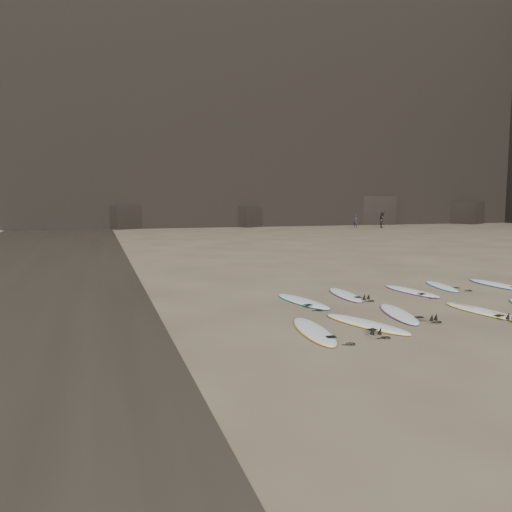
{
  "coord_description": "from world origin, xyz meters",
  "views": [
    {
      "loc": [
        -8.47,
        -11.08,
        3.04
      ],
      "look_at": [
        -4.29,
        2.06,
        1.5
      ],
      "focal_mm": 35.0,
      "sensor_mm": 36.0,
      "label": 1
    }
  ],
  "objects_px": {
    "surfboard_1": "(366,323)",
    "surfboard_3": "(482,311)",
    "surfboard_7": "(411,291)",
    "surfboard_9": "(497,285)",
    "surfboard_0": "(314,331)",
    "person_a": "(356,221)",
    "surfboard_2": "(399,313)",
    "surfboard_6": "(345,294)",
    "surfboard_5": "(303,301)",
    "person_b": "(383,220)",
    "surfboard_8": "(442,286)"
  },
  "relations": [
    {
      "from": "surfboard_2",
      "to": "surfboard_1",
      "type": "bearing_deg",
      "value": -139.0
    },
    {
      "from": "surfboard_6",
      "to": "person_a",
      "type": "bearing_deg",
      "value": 67.09
    },
    {
      "from": "surfboard_5",
      "to": "surfboard_7",
      "type": "height_order",
      "value": "surfboard_5"
    },
    {
      "from": "surfboard_3",
      "to": "person_a",
      "type": "distance_m",
      "value": 42.21
    },
    {
      "from": "surfboard_3",
      "to": "surfboard_1",
      "type": "bearing_deg",
      "value": 176.86
    },
    {
      "from": "surfboard_0",
      "to": "person_a",
      "type": "xyz_separation_m",
      "value": [
        22.58,
        38.98,
        0.72
      ]
    },
    {
      "from": "surfboard_0",
      "to": "person_b",
      "type": "bearing_deg",
      "value": 63.08
    },
    {
      "from": "surfboard_9",
      "to": "person_a",
      "type": "height_order",
      "value": "person_a"
    },
    {
      "from": "surfboard_6",
      "to": "person_b",
      "type": "relative_size",
      "value": 1.36
    },
    {
      "from": "person_a",
      "to": "surfboard_1",
      "type": "bearing_deg",
      "value": -57.88
    },
    {
      "from": "surfboard_1",
      "to": "surfboard_2",
      "type": "distance_m",
      "value": 1.55
    },
    {
      "from": "surfboard_6",
      "to": "surfboard_5",
      "type": "bearing_deg",
      "value": -155.03
    },
    {
      "from": "surfboard_3",
      "to": "surfboard_6",
      "type": "height_order",
      "value": "surfboard_3"
    },
    {
      "from": "surfboard_6",
      "to": "surfboard_3",
      "type": "bearing_deg",
      "value": -47.21
    },
    {
      "from": "surfboard_2",
      "to": "surfboard_5",
      "type": "xyz_separation_m",
      "value": [
        -1.79,
        2.29,
        0.0
      ]
    },
    {
      "from": "surfboard_0",
      "to": "surfboard_7",
      "type": "height_order",
      "value": "surfboard_0"
    },
    {
      "from": "surfboard_7",
      "to": "person_a",
      "type": "height_order",
      "value": "person_a"
    },
    {
      "from": "surfboard_0",
      "to": "surfboard_8",
      "type": "relative_size",
      "value": 1.16
    },
    {
      "from": "surfboard_5",
      "to": "surfboard_7",
      "type": "bearing_deg",
      "value": -4.46
    },
    {
      "from": "surfboard_3",
      "to": "surfboard_7",
      "type": "relative_size",
      "value": 1.0
    },
    {
      "from": "surfboard_5",
      "to": "surfboard_8",
      "type": "xyz_separation_m",
      "value": [
        5.71,
        0.98,
        -0.01
      ]
    },
    {
      "from": "surfboard_6",
      "to": "surfboard_8",
      "type": "relative_size",
      "value": 1.09
    },
    {
      "from": "surfboard_5",
      "to": "person_b",
      "type": "distance_m",
      "value": 43.14
    },
    {
      "from": "surfboard_1",
      "to": "surfboard_6",
      "type": "xyz_separation_m",
      "value": [
        1.31,
        3.57,
        -0.0
      ]
    },
    {
      "from": "surfboard_2",
      "to": "surfboard_6",
      "type": "bearing_deg",
      "value": 105.63
    },
    {
      "from": "surfboard_8",
      "to": "surfboard_9",
      "type": "xyz_separation_m",
      "value": [
        2.07,
        -0.39,
        0.01
      ]
    },
    {
      "from": "surfboard_2",
      "to": "surfboard_7",
      "type": "height_order",
      "value": "surfboard_7"
    },
    {
      "from": "surfboard_1",
      "to": "surfboard_2",
      "type": "bearing_deg",
      "value": 7.59
    },
    {
      "from": "surfboard_5",
      "to": "surfboard_7",
      "type": "xyz_separation_m",
      "value": [
        4.1,
        0.46,
        -0.0
      ]
    },
    {
      "from": "surfboard_0",
      "to": "surfboard_9",
      "type": "bearing_deg",
      "value": 30.09
    },
    {
      "from": "surfboard_9",
      "to": "surfboard_1",
      "type": "bearing_deg",
      "value": -154.5
    },
    {
      "from": "surfboard_2",
      "to": "surfboard_9",
      "type": "bearing_deg",
      "value": 39.77
    },
    {
      "from": "surfboard_0",
      "to": "person_b",
      "type": "distance_m",
      "value": 46.43
    },
    {
      "from": "surfboard_7",
      "to": "person_b",
      "type": "distance_m",
      "value": 40.54
    },
    {
      "from": "surfboard_8",
      "to": "surfboard_1",
      "type": "bearing_deg",
      "value": -130.65
    },
    {
      "from": "surfboard_2",
      "to": "person_a",
      "type": "bearing_deg",
      "value": 76.7
    },
    {
      "from": "surfboard_1",
      "to": "surfboard_5",
      "type": "xyz_separation_m",
      "value": [
        -0.41,
        3.0,
        0.0
      ]
    },
    {
      "from": "surfboard_2",
      "to": "surfboard_0",
      "type": "bearing_deg",
      "value": -147.92
    },
    {
      "from": "surfboard_2",
      "to": "surfboard_8",
      "type": "distance_m",
      "value": 5.11
    },
    {
      "from": "surfboard_2",
      "to": "surfboard_7",
      "type": "bearing_deg",
      "value": 64.06
    },
    {
      "from": "surfboard_7",
      "to": "surfboard_9",
      "type": "height_order",
      "value": "surfboard_9"
    },
    {
      "from": "surfboard_6",
      "to": "surfboard_7",
      "type": "bearing_deg",
      "value": 3.64
    },
    {
      "from": "surfboard_6",
      "to": "surfboard_7",
      "type": "height_order",
      "value": "surfboard_7"
    },
    {
      "from": "surfboard_1",
      "to": "surfboard_3",
      "type": "xyz_separation_m",
      "value": [
        3.73,
        0.28,
        -0.0
      ]
    },
    {
      "from": "surfboard_8",
      "to": "person_b",
      "type": "bearing_deg",
      "value": 73.61
    },
    {
      "from": "surfboard_3",
      "to": "surfboard_7",
      "type": "height_order",
      "value": "same"
    },
    {
      "from": "person_a",
      "to": "surfboard_8",
      "type": "bearing_deg",
      "value": -53.74
    },
    {
      "from": "surfboard_1",
      "to": "surfboard_5",
      "type": "height_order",
      "value": "same"
    },
    {
      "from": "surfboard_5",
      "to": "surfboard_8",
      "type": "height_order",
      "value": "surfboard_5"
    },
    {
      "from": "surfboard_6",
      "to": "surfboard_9",
      "type": "distance_m",
      "value": 6.07
    }
  ]
}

